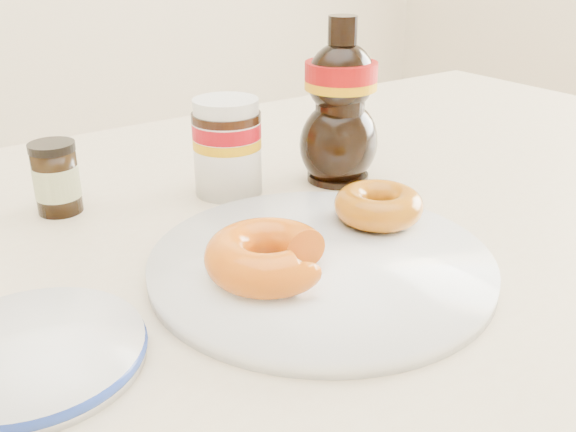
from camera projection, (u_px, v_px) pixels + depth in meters
dining_table at (332, 288)px, 0.70m from camera, size 1.40×0.90×0.75m
plate at (321, 263)px, 0.56m from camera, size 0.30×0.30×0.02m
donut_bitten at (267, 256)px, 0.52m from camera, size 0.12×0.12×0.04m
donut_whole at (379, 205)px, 0.62m from camera, size 0.11×0.11×0.03m
nutella_jar at (227, 143)px, 0.71m from camera, size 0.08×0.08×0.11m
syrup_bottle at (340, 102)px, 0.73m from camera, size 0.10×0.09×0.19m
dark_jar at (56, 179)px, 0.67m from camera, size 0.05×0.05×0.08m
blue_rim_saucer at (32, 353)px, 0.44m from camera, size 0.16×0.16×0.02m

